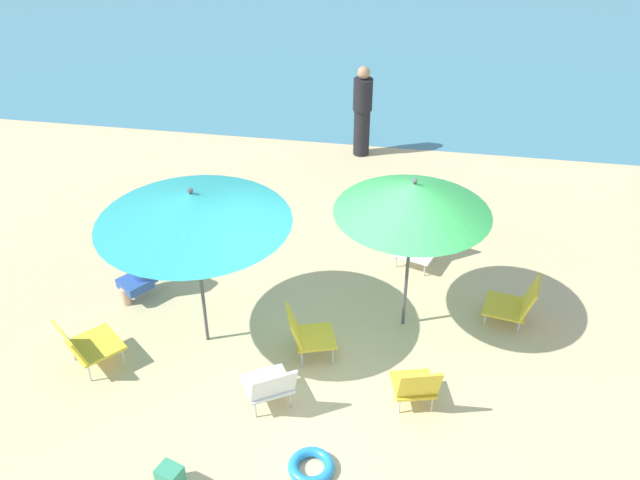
{
  "coord_description": "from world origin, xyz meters",
  "views": [
    {
      "loc": [
        0.81,
        -5.69,
        5.67
      ],
      "look_at": [
        -0.43,
        1.7,
        0.7
      ],
      "focal_mm": 39.18,
      "sensor_mm": 36.0,
      "label": 1
    }
  ],
  "objects_px": {
    "beach_chair_d": "(270,385)",
    "beach_chair_f": "(416,385)",
    "umbrella_green": "(413,198)",
    "beach_chair_e": "(85,344)",
    "beach_chair_c": "(420,241)",
    "beach_chair_a": "(306,333)",
    "person_a": "(142,266)",
    "umbrella_teal": "(192,208)",
    "beach_chair_b": "(516,303)",
    "swim_ring": "(311,467)",
    "person_b": "(362,111)",
    "beach_bag": "(170,478)"
  },
  "relations": [
    {
      "from": "umbrella_teal",
      "to": "beach_chair_b",
      "type": "relative_size",
      "value": 3.12
    },
    {
      "from": "beach_chair_d",
      "to": "swim_ring",
      "type": "bearing_deg",
      "value": -173.37
    },
    {
      "from": "person_a",
      "to": "umbrella_green",
      "type": "bearing_deg",
      "value": 125.33
    },
    {
      "from": "beach_chair_d",
      "to": "swim_ring",
      "type": "xyz_separation_m",
      "value": [
        0.57,
        -0.74,
        -0.28
      ]
    },
    {
      "from": "umbrella_green",
      "to": "beach_chair_f",
      "type": "bearing_deg",
      "value": -81.18
    },
    {
      "from": "umbrella_teal",
      "to": "swim_ring",
      "type": "distance_m",
      "value": 2.92
    },
    {
      "from": "beach_chair_b",
      "to": "umbrella_teal",
      "type": "bearing_deg",
      "value": 24.79
    },
    {
      "from": "umbrella_teal",
      "to": "beach_chair_e",
      "type": "bearing_deg",
      "value": -150.2
    },
    {
      "from": "beach_chair_a",
      "to": "person_a",
      "type": "relative_size",
      "value": 0.72
    },
    {
      "from": "umbrella_green",
      "to": "person_a",
      "type": "height_order",
      "value": "umbrella_green"
    },
    {
      "from": "swim_ring",
      "to": "beach_chair_d",
      "type": "bearing_deg",
      "value": 127.85
    },
    {
      "from": "person_b",
      "to": "beach_bag",
      "type": "distance_m",
      "value": 7.48
    },
    {
      "from": "beach_chair_d",
      "to": "umbrella_teal",
      "type": "bearing_deg",
      "value": 15.56
    },
    {
      "from": "beach_chair_f",
      "to": "swim_ring",
      "type": "xyz_separation_m",
      "value": [
        -0.95,
        -0.99,
        -0.28
      ]
    },
    {
      "from": "umbrella_teal",
      "to": "swim_ring",
      "type": "height_order",
      "value": "umbrella_teal"
    },
    {
      "from": "umbrella_teal",
      "to": "beach_chair_f",
      "type": "distance_m",
      "value": 3.03
    },
    {
      "from": "umbrella_green",
      "to": "beach_chair_e",
      "type": "relative_size",
      "value": 2.52
    },
    {
      "from": "umbrella_green",
      "to": "beach_chair_c",
      "type": "height_order",
      "value": "umbrella_green"
    },
    {
      "from": "beach_chair_e",
      "to": "beach_bag",
      "type": "bearing_deg",
      "value": -92.95
    },
    {
      "from": "beach_chair_c",
      "to": "swim_ring",
      "type": "height_order",
      "value": "beach_chair_c"
    },
    {
      "from": "umbrella_teal",
      "to": "beach_chair_f",
      "type": "xyz_separation_m",
      "value": [
        2.52,
        -0.69,
        -1.52
      ]
    },
    {
      "from": "umbrella_teal",
      "to": "umbrella_green",
      "type": "bearing_deg",
      "value": 16.71
    },
    {
      "from": "beach_chair_a",
      "to": "person_a",
      "type": "height_order",
      "value": "person_a"
    },
    {
      "from": "beach_chair_b",
      "to": "swim_ring",
      "type": "height_order",
      "value": "beach_chair_b"
    },
    {
      "from": "beach_chair_d",
      "to": "beach_chair_f",
      "type": "relative_size",
      "value": 1.08
    },
    {
      "from": "umbrella_green",
      "to": "person_b",
      "type": "xyz_separation_m",
      "value": [
        -1.07,
        4.59,
        -0.98
      ]
    },
    {
      "from": "beach_chair_d",
      "to": "person_b",
      "type": "relative_size",
      "value": 0.44
    },
    {
      "from": "beach_chair_a",
      "to": "beach_chair_f",
      "type": "xyz_separation_m",
      "value": [
        1.3,
        -0.6,
        -0.02
      ]
    },
    {
      "from": "beach_chair_d",
      "to": "swim_ring",
      "type": "height_order",
      "value": "beach_chair_d"
    },
    {
      "from": "beach_chair_b",
      "to": "beach_chair_c",
      "type": "relative_size",
      "value": 0.94
    },
    {
      "from": "umbrella_teal",
      "to": "beach_chair_d",
      "type": "xyz_separation_m",
      "value": [
        1.0,
        -0.94,
        -1.52
      ]
    },
    {
      "from": "person_b",
      "to": "beach_bag",
      "type": "relative_size",
      "value": 5.82
    },
    {
      "from": "umbrella_teal",
      "to": "beach_chair_c",
      "type": "distance_m",
      "value": 3.57
    },
    {
      "from": "umbrella_teal",
      "to": "beach_chair_a",
      "type": "xyz_separation_m",
      "value": [
        1.23,
        -0.09,
        -1.5
      ]
    },
    {
      "from": "beach_chair_b",
      "to": "swim_ring",
      "type": "relative_size",
      "value": 1.48
    },
    {
      "from": "beach_chair_c",
      "to": "person_b",
      "type": "distance_m",
      "value": 3.44
    },
    {
      "from": "beach_chair_c",
      "to": "person_a",
      "type": "xyz_separation_m",
      "value": [
        -3.5,
        -1.37,
        0.13
      ]
    },
    {
      "from": "beach_chair_d",
      "to": "beach_chair_e",
      "type": "bearing_deg",
      "value": 52.01
    },
    {
      "from": "beach_chair_e",
      "to": "beach_bag",
      "type": "xyz_separation_m",
      "value": [
        1.49,
        -1.42,
        -0.21
      ]
    },
    {
      "from": "beach_chair_d",
      "to": "person_b",
      "type": "height_order",
      "value": "person_b"
    },
    {
      "from": "beach_chair_d",
      "to": "person_a",
      "type": "relative_size",
      "value": 0.79
    },
    {
      "from": "beach_chair_b",
      "to": "beach_chair_d",
      "type": "distance_m",
      "value": 3.26
    },
    {
      "from": "beach_chair_c",
      "to": "beach_bag",
      "type": "height_order",
      "value": "beach_chair_c"
    },
    {
      "from": "person_a",
      "to": "swim_ring",
      "type": "height_order",
      "value": "person_a"
    },
    {
      "from": "beach_chair_e",
      "to": "person_a",
      "type": "height_order",
      "value": "person_a"
    },
    {
      "from": "beach_chair_b",
      "to": "beach_chair_d",
      "type": "height_order",
      "value": "beach_chair_b"
    },
    {
      "from": "umbrella_green",
      "to": "beach_chair_a",
      "type": "distance_m",
      "value": 1.97
    },
    {
      "from": "person_a",
      "to": "person_b",
      "type": "bearing_deg",
      "value": -170.85
    },
    {
      "from": "beach_chair_e",
      "to": "person_a",
      "type": "distance_m",
      "value": 1.42
    },
    {
      "from": "beach_chair_e",
      "to": "swim_ring",
      "type": "height_order",
      "value": "beach_chair_e"
    }
  ]
}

